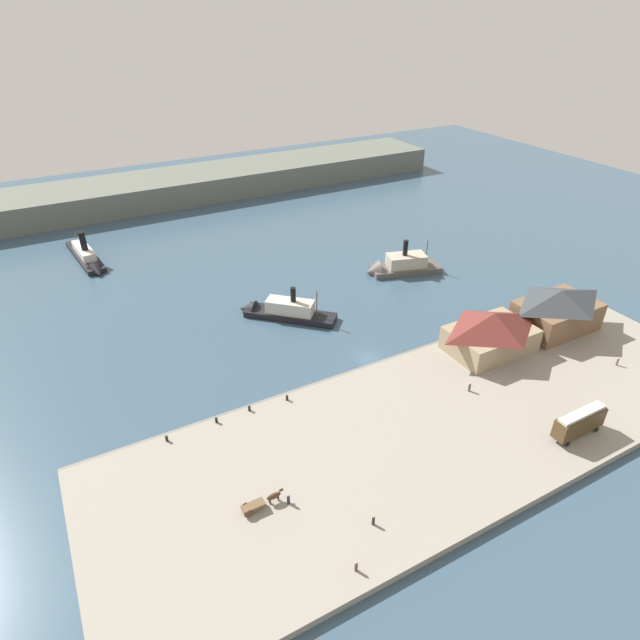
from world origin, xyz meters
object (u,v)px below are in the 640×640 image
ferry_departing_north (281,311)px  mooring_post_center_east (216,420)px  horse_cart (261,502)px  mooring_post_center_west (249,408)px  ferry_shed_east_terminal (491,331)px  pedestrian_standing_center (373,521)px  pedestrian_walking_west (288,499)px  pedestrian_at_waters_edge (356,567)px  mooring_post_west (287,398)px  street_tram (580,421)px  ferry_outer_harbor (88,258)px  pedestrian_walking_east (617,362)px  mooring_post_east (167,439)px  ferry_near_quay (398,266)px  ferry_shed_customs_shed (557,309)px  pedestrian_near_east_shed (469,387)px

ferry_departing_north → mooring_post_center_east: bearing=-131.6°
horse_cart → mooring_post_center_west: bearing=72.4°
ferry_shed_east_terminal → horse_cart: ferry_shed_east_terminal is taller
horse_cart → pedestrian_standing_center: 14.79m
pedestrian_walking_west → mooring_post_center_east: size_ratio=1.80×
ferry_shed_east_terminal → pedestrian_at_waters_edge: bearing=-150.0°
horse_cart → mooring_post_west: (12.42, 18.07, -0.48)m
horse_cart → ferry_departing_north: size_ratio=0.32×
street_tram → pedestrian_walking_west: (-44.48, 9.42, -1.88)m
mooring_post_center_west → mooring_post_center_east: size_ratio=1.00×
pedestrian_at_waters_edge → ferry_outer_harbor: (-14.60, 107.48, -0.59)m
horse_cart → mooring_post_center_east: horse_cart is taller
pedestrian_walking_east → ferry_departing_north: ferry_departing_north is taller
street_tram → ferry_departing_north: bearing=113.4°
pedestrian_standing_center → mooring_post_east: bearing=124.9°
pedestrian_walking_east → mooring_post_east: bearing=165.4°
pedestrian_at_waters_edge → pedestrian_standing_center: (5.31, 4.38, 0.00)m
pedestrian_standing_center → ferry_near_quay: size_ratio=0.08×
ferry_shed_customs_shed → pedestrian_walking_east: 15.07m
ferry_shed_east_terminal → ferry_outer_harbor: ferry_shed_east_terminal is taller
horse_cart → ferry_outer_harbor: (-8.42, 93.78, -0.82)m
ferry_shed_east_terminal → pedestrian_near_east_shed: ferry_shed_east_terminal is taller
pedestrian_walking_east → horse_cart: bearing=178.4°
ferry_shed_east_terminal → pedestrian_at_waters_edge: ferry_shed_east_terminal is taller
pedestrian_standing_center → ferry_outer_harbor: bearing=100.9°
ferry_shed_customs_shed → mooring_post_center_west: (-63.96, 5.90, -3.90)m
mooring_post_east → mooring_post_center_west: 13.62m
pedestrian_near_east_shed → pedestrian_at_waters_edge: bearing=-151.2°
horse_cart → pedestrian_walking_west: 3.63m
ferry_shed_east_terminal → ferry_shed_customs_shed: bearing=-1.6°
horse_cart → pedestrian_walking_east: (69.69, -1.91, -0.20)m
ferry_shed_customs_shed → mooring_post_center_west: 64.35m
mooring_post_west → mooring_post_center_east: bearing=178.0°
ferry_shed_east_terminal → ferry_near_quay: (5.85, 37.58, -3.68)m
ferry_near_quay → ferry_outer_harbor: bearing=147.3°
pedestrian_standing_center → ferry_outer_harbor: 105.00m
pedestrian_at_waters_edge → ferry_near_quay: bearing=50.9°
ferry_shed_east_terminal → pedestrian_at_waters_edge: (-46.49, -26.88, -3.37)m
mooring_post_center_west → pedestrian_walking_east: bearing=-17.8°
street_tram → mooring_post_center_east: size_ratio=10.19×
street_tram → ferry_near_quay: 62.30m
street_tram → ferry_near_quay: bearing=80.2°
pedestrian_at_waters_edge → pedestrian_standing_center: 6.88m
pedestrian_walking_west → ferry_shed_east_terminal: bearing=16.3°
street_tram → pedestrian_walking_west: street_tram is taller
mooring_post_center_east → pedestrian_walking_east: bearing=-16.4°
pedestrian_walking_west → ferry_shed_customs_shed: bearing=11.8°
pedestrian_at_waters_edge → pedestrian_near_east_shed: (34.61, 19.02, 0.06)m
pedestrian_walking_east → mooring_post_east: (-77.41, 20.10, -0.28)m
pedestrian_near_east_shed → pedestrian_walking_east: (28.90, -7.24, -0.03)m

